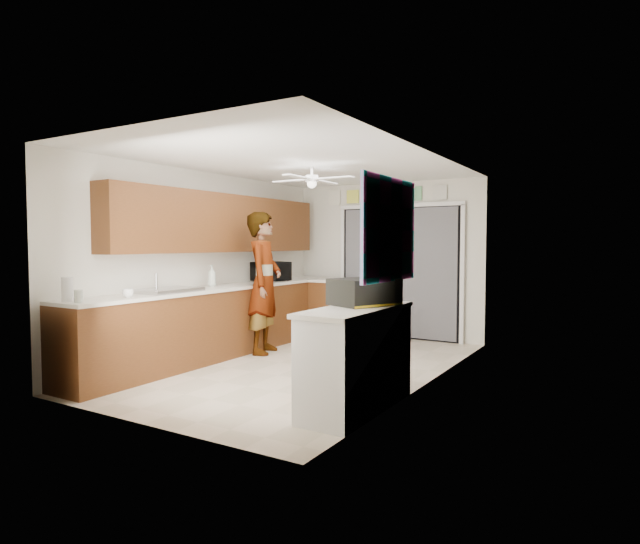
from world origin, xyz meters
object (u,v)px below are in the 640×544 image
at_px(cardboard_box, 323,391).
at_px(microwave, 271,272).
at_px(man, 264,283).
at_px(paper_towel_roll, 67,289).
at_px(navy_crate, 325,392).
at_px(soap_bottle, 212,276).
at_px(dog, 362,347).
at_px(suitcase, 364,292).
at_px(cup, 128,293).

bearing_deg(cardboard_box, microwave, 134.69).
relative_size(microwave, man, 0.27).
height_order(paper_towel_roll, man, man).
bearing_deg(navy_crate, soap_bottle, 155.87).
relative_size(soap_bottle, man, 0.15).
xyz_separation_m(man, dog, (1.47, 0.10, -0.77)).
bearing_deg(microwave, dog, -88.52).
xyz_separation_m(suitcase, man, (-2.22, 1.39, -0.09)).
distance_m(cardboard_box, man, 2.63).
bearing_deg(man, dog, -105.48).
height_order(suitcase, dog, suitcase).
distance_m(soap_bottle, paper_towel_roll, 2.14).
relative_size(microwave, cup, 4.54).
height_order(cup, navy_crate, cup).
xyz_separation_m(microwave, suitcase, (2.63, -2.11, -0.02)).
height_order(cup, cardboard_box, cup).
xyz_separation_m(paper_towel_roll, man, (0.47, 2.65, -0.09)).
distance_m(suitcase, man, 2.62).
xyz_separation_m(microwave, soap_bottle, (-0.09, -1.22, -0.00)).
xyz_separation_m(microwave, man, (0.41, -0.72, -0.11)).
distance_m(microwave, cardboard_box, 3.42).
bearing_deg(soap_bottle, dog, 17.08).
xyz_separation_m(cup, paper_towel_roll, (-0.20, -0.57, 0.08)).
relative_size(microwave, dog, 1.01).
bearing_deg(paper_towel_roll, dog, 54.77).
distance_m(navy_crate, man, 2.62).
distance_m(navy_crate, dog, 1.73).
relative_size(microwave, cardboard_box, 1.35).
distance_m(soap_bottle, dog, 2.24).
distance_m(cup, navy_crate, 2.39).
height_order(microwave, dog, microwave).
bearing_deg(man, suitcase, -141.34).
bearing_deg(man, microwave, 10.23).
relative_size(microwave, paper_towel_roll, 2.17).
bearing_deg(paper_towel_roll, microwave, 88.96).
height_order(microwave, navy_crate, microwave).
bearing_deg(microwave, paper_towel_roll, -161.27).
relative_size(cup, dog, 0.22).
height_order(suitcase, cardboard_box, suitcase).
height_order(soap_bottle, navy_crate, soap_bottle).
relative_size(suitcase, cardboard_box, 1.48).
relative_size(soap_bottle, dog, 0.55).
bearing_deg(suitcase, cardboard_box, -120.66).
height_order(microwave, cup, microwave).
distance_m(cup, suitcase, 2.58).
bearing_deg(cardboard_box, dog, 104.10).
distance_m(microwave, soap_bottle, 1.23).
relative_size(cup, cardboard_box, 0.30).
xyz_separation_m(cup, navy_crate, (2.17, 0.50, -0.88)).
bearing_deg(paper_towel_roll, suitcase, 25.08).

